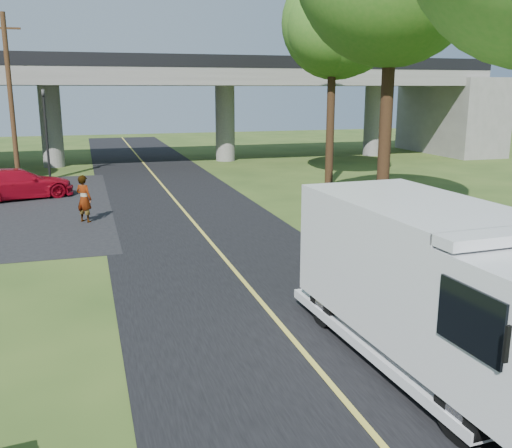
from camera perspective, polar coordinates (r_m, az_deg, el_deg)
name	(u,v)px	position (r m, az deg, el deg)	size (l,w,h in m)	color
ground	(319,371)	(11.13, 6.31, -14.43)	(120.00, 120.00, 0.00)	#2E4719
road	(208,240)	(20.11, -4.82, -1.57)	(7.00, 90.00, 0.02)	black
lane_line	(208,239)	(20.11, -4.82, -1.51)	(0.12, 90.00, 0.01)	gold
overpass	(141,98)	(41.23, -11.46, 12.25)	(54.00, 10.00, 7.30)	slate
traffic_signal	(46,124)	(35.15, -20.29, 9.33)	(0.18, 0.22, 5.20)	black
utility_pole	(11,100)	(33.23, -23.31, 11.30)	(1.60, 0.26, 9.00)	#472D19
tree_right_far	(338,28)	(31.87, 8.21, 18.86)	(5.77, 5.67, 10.99)	#382314
step_van	(437,282)	(11.22, 17.63, -5.54)	(3.02, 7.41, 3.06)	silver
red_sedan	(18,184)	(29.68, -22.68, 3.73)	(2.07, 5.08, 1.47)	#A1091A
pedestrian	(84,199)	(23.49, -16.82, 2.42)	(0.69, 0.45, 1.90)	gray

